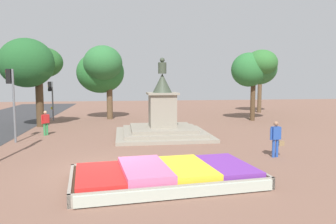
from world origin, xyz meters
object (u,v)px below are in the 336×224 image
at_px(flower_planter, 166,175).
at_px(traffic_light_mid_block, 11,92).
at_px(statue_monument, 162,122).
at_px(traffic_light_far_corner, 51,94).
at_px(pedestrian_with_handbag, 276,137).
at_px(pedestrian_near_planter, 46,121).

relative_size(flower_planter, traffic_light_mid_block, 1.64).
xyz_separation_m(flower_planter, statue_monument, (1.01, 9.10, 0.62)).
height_order(traffic_light_far_corner, pedestrian_with_handbag, traffic_light_far_corner).
distance_m(traffic_light_far_corner, pedestrian_near_planter, 7.83).
bearing_deg(pedestrian_with_handbag, traffic_light_mid_block, 157.57).
bearing_deg(traffic_light_mid_block, pedestrian_with_handbag, -22.43).
bearing_deg(statue_monument, traffic_light_far_corner, 133.22).
xyz_separation_m(traffic_light_far_corner, pedestrian_with_handbag, (12.68, -15.08, -1.36)).
height_order(flower_planter, pedestrian_near_planter, pedestrian_near_planter).
distance_m(traffic_light_mid_block, pedestrian_with_handbag, 13.93).
bearing_deg(statue_monument, pedestrian_with_handbag, -55.04).
bearing_deg(traffic_light_mid_block, pedestrian_near_planter, 60.65).
bearing_deg(flower_planter, pedestrian_with_handbag, 28.30).
relative_size(statue_monument, pedestrian_with_handbag, 3.47).
height_order(statue_monument, traffic_light_mid_block, statue_monument).
distance_m(statue_monument, pedestrian_near_planter, 7.28).
bearing_deg(pedestrian_with_handbag, statue_monument, 124.96).
height_order(traffic_light_mid_block, pedestrian_near_planter, traffic_light_mid_block).
relative_size(flower_planter, statue_monument, 1.17).
xyz_separation_m(traffic_light_mid_block, pedestrian_with_handbag, (12.76, -5.27, -1.90)).
distance_m(flower_planter, pedestrian_with_handbag, 6.12).
distance_m(flower_planter, traffic_light_far_corner, 19.51).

